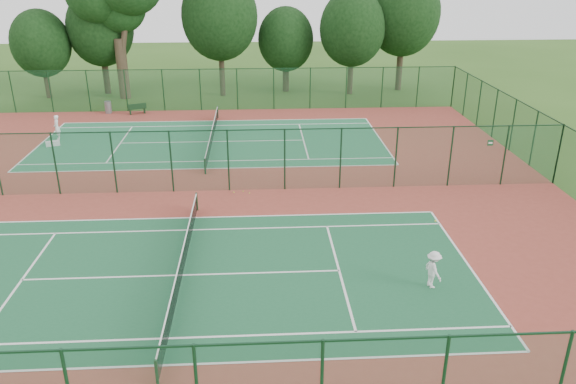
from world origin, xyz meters
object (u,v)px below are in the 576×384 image
(kit_bag, at_px, (53,144))
(bench, at_px, (137,108))
(trash_bin, at_px, (108,107))
(player_far, at_px, (57,127))
(player_near, at_px, (433,269))

(kit_bag, bearing_deg, bench, 41.68)
(bench, bearing_deg, kit_bag, -139.38)
(kit_bag, bearing_deg, trash_bin, 57.24)
(player_far, bearing_deg, kit_bag, -11.94)
(player_near, distance_m, bench, 32.02)
(bench, height_order, kit_bag, bench)
(player_far, distance_m, kit_bag, 1.71)
(trash_bin, xyz_separation_m, bench, (2.46, -0.43, -0.03))
(player_near, distance_m, trash_bin, 33.71)
(player_near, height_order, player_far, player_far)
(trash_bin, relative_size, bench, 0.66)
(player_far, xyz_separation_m, trash_bin, (1.82, 7.21, -0.38))
(player_far, xyz_separation_m, bench, (4.29, 6.77, -0.41))
(player_near, distance_m, kit_bag, 28.17)
(trash_bin, height_order, bench, trash_bin)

